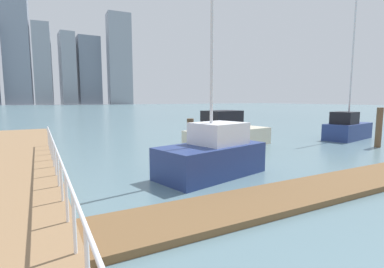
{
  "coord_description": "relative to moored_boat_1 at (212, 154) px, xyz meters",
  "views": [
    {
      "loc": [
        -3.58,
        1.95,
        2.96
      ],
      "look_at": [
        1.2,
        10.84,
        1.74
      ],
      "focal_mm": 26.87,
      "sensor_mm": 36.0,
      "label": 1
    }
  ],
  "objects": [
    {
      "name": "ground_plane",
      "position": [
        -2.33,
        8.74,
        -0.83
      ],
      "size": [
        300.0,
        300.0,
        0.0
      ],
      "primitive_type": "plane",
      "color": "slate"
    },
    {
      "name": "floating_dock",
      "position": [
        1.35,
        -3.35,
        -0.74
      ],
      "size": [
        14.36,
        2.0,
        0.18
      ],
      "primitive_type": "cube",
      "color": "brown",
      "rests_on": "ground_plane"
    },
    {
      "name": "boardwalk_railing",
      "position": [
        -5.48,
        -3.7,
        0.39
      ],
      "size": [
        0.06,
        24.01,
        1.08
      ],
      "color": "white",
      "rests_on": "boardwalk"
    },
    {
      "name": "dock_piling_1",
      "position": [
        12.6,
        0.75,
        0.39
      ],
      "size": [
        0.36,
        0.36,
        2.45
      ],
      "primitive_type": "cylinder",
      "color": "brown",
      "rests_on": "ground_plane"
    },
    {
      "name": "dock_piling_5",
      "position": [
        0.3,
        2.41,
        0.2
      ],
      "size": [
        0.32,
        0.32,
        2.07
      ],
      "primitive_type": "cylinder",
      "color": "brown",
      "rests_on": "ground_plane"
    },
    {
      "name": "moored_boat_1",
      "position": [
        0.0,
        0.0,
        0.0
      ],
      "size": [
        4.67,
        3.02,
        8.07
      ],
      "color": "navy",
      "rests_on": "ground_plane"
    },
    {
      "name": "moored_boat_2",
      "position": [
        4.5,
        5.38,
        -0.02
      ],
      "size": [
        6.2,
        3.0,
        2.27
      ],
      "color": "beige",
      "rests_on": "ground_plane"
    },
    {
      "name": "moored_boat_3",
      "position": [
        14.24,
        3.87,
        -0.01
      ],
      "size": [
        4.78,
        2.71,
        10.05
      ],
      "color": "navy",
      "rests_on": "ground_plane"
    },
    {
      "name": "skyline_tower_1",
      "position": [
        -13.64,
        167.92,
        32.71
      ],
      "size": [
        12.94,
        11.52,
        67.09
      ],
      "primitive_type": "cube",
      "rotation": [
        0.0,
        0.0,
        -0.06
      ],
      "color": "gray",
      "rests_on": "ground_plane"
    },
    {
      "name": "skyline_tower_2",
      "position": [
        -2.12,
        164.65,
        20.53
      ],
      "size": [
        9.1,
        7.63,
        42.72
      ],
      "primitive_type": "cube",
      "rotation": [
        0.0,
        0.0,
        -0.1
      ],
      "color": "#8C939E",
      "rests_on": "ground_plane"
    },
    {
      "name": "skyline_tower_3",
      "position": [
        10.01,
        166.16,
        18.67
      ],
      "size": [
        8.07,
        13.07,
        39.01
      ],
      "primitive_type": "cube",
      "rotation": [
        0.0,
        0.0,
        0.06
      ],
      "color": "#8C939E",
      "rests_on": "ground_plane"
    },
    {
      "name": "skyline_tower_4",
      "position": [
        21.6,
        167.67,
        18.26
      ],
      "size": [
        12.2,
        11.58,
        38.18
      ],
      "primitive_type": "cube",
      "rotation": [
        0.0,
        0.0,
        0.02
      ],
      "color": "slate",
      "rests_on": "ground_plane"
    },
    {
      "name": "skyline_tower_5",
      "position": [
        37.52,
        160.54,
        24.8
      ],
      "size": [
        13.25,
        10.75,
        51.26
      ],
      "primitive_type": "cube",
      "rotation": [
        0.0,
        0.0,
        -0.05
      ],
      "color": "#8C939E",
      "rests_on": "ground_plane"
    }
  ]
}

